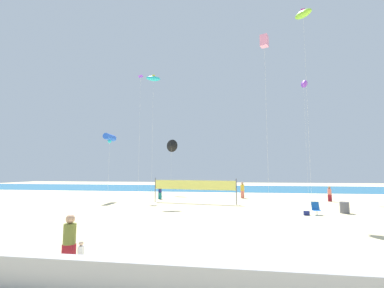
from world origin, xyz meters
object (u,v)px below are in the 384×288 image
at_px(beachgoer_plum_shirt, 160,189).
at_px(kite_violet_diamond, 141,79).
at_px(toddler_figure, 81,254).
at_px(volleyball_net, 194,186).
at_px(kite_pink_box, 264,41).
at_px(mother_figure, 69,240).
at_px(beach_handbag, 307,213).
at_px(kite_violet_delta, 303,84).
at_px(kite_cyan_inflatable, 153,79).
at_px(kite_lime_inflatable, 303,14).
at_px(beachgoer_mustard_shirt, 242,189).
at_px(folding_beach_chair, 316,208).
at_px(kite_blue_tube, 110,137).
at_px(beachgoer_coral_shirt, 330,193).
at_px(trash_barrel, 345,208).
at_px(beachgoer_navy_shirt, 160,191).
at_px(kite_black_delta, 171,146).

distance_m(beachgoer_plum_shirt, kite_violet_diamond, 14.38).
relative_size(toddler_figure, volleyball_net, 0.11).
xyz_separation_m(volleyball_net, kite_pink_box, (6.53, -4.58, 11.95)).
distance_m(mother_figure, beach_handbag, 15.67).
distance_m(kite_violet_delta, kite_violet_diamond, 20.39).
height_order(volleyball_net, kite_cyan_inflatable, kite_cyan_inflatable).
bearing_deg(kite_lime_inflatable, beachgoer_mustard_shirt, 122.07).
height_order(folding_beach_chair, kite_blue_tube, kite_blue_tube).
bearing_deg(beachgoer_plum_shirt, beach_handbag, -155.00).
bearing_deg(toddler_figure, folding_beach_chair, 83.80).
xyz_separation_m(beachgoer_coral_shirt, kite_blue_tube, (-23.34, -1.66, 6.02)).
bearing_deg(mother_figure, folding_beach_chair, 73.43).
relative_size(folding_beach_chair, trash_barrel, 1.09).
xyz_separation_m(beachgoer_navy_shirt, beach_handbag, (13.12, -9.13, -0.69)).
distance_m(mother_figure, toddler_figure, 0.59).
relative_size(folding_beach_chair, kite_violet_delta, 0.06).
xyz_separation_m(beachgoer_coral_shirt, volleyball_net, (-13.54, -3.47, 0.82)).
height_order(folding_beach_chair, kite_violet_diamond, kite_violet_diamond).
relative_size(folding_beach_chair, kite_black_delta, 0.12).
height_order(mother_figure, kite_black_delta, kite_black_delta).
relative_size(toddler_figure, beach_handbag, 2.32).
bearing_deg(kite_violet_diamond, beachgoer_navy_shirt, -37.89).
relative_size(toddler_figure, beachgoer_coral_shirt, 0.57).
height_order(beach_handbag, kite_violet_delta, kite_violet_delta).
relative_size(kite_pink_box, kite_violet_diamond, 0.91).
distance_m(beachgoer_mustard_shirt, beachgoer_plum_shirt, 10.02).
relative_size(kite_violet_delta, kite_cyan_inflatable, 1.03).
bearing_deg(beachgoer_navy_shirt, beach_handbag, 131.75).
bearing_deg(beachgoer_coral_shirt, volleyball_net, 130.39).
xyz_separation_m(mother_figure, beachgoer_plum_shirt, (-3.93, 24.28, -0.01)).
distance_m(volleyball_net, kite_cyan_inflatable, 12.73).
xyz_separation_m(folding_beach_chair, kite_blue_tube, (-19.39, 7.46, 6.37)).
bearing_deg(folding_beach_chair, volleyball_net, 132.38).
distance_m(beachgoer_plum_shirt, kite_violet_delta, 21.79).
relative_size(beachgoer_mustard_shirt, kite_cyan_inflatable, 0.13).
bearing_deg(kite_black_delta, trash_barrel, -40.45).
distance_m(beachgoer_navy_shirt, kite_pink_box, 18.39).
xyz_separation_m(beach_handbag, kite_black_delta, (-13.37, 15.39, 6.41)).
bearing_deg(beach_handbag, kite_violet_diamond, 144.49).
bearing_deg(toddler_figure, kite_lime_inflatable, 88.21).
distance_m(kite_blue_tube, kite_lime_inflatable, 22.67).
xyz_separation_m(mother_figure, kite_violet_diamond, (-6.60, 23.87, 14.11)).
height_order(mother_figure, kite_violet_delta, kite_violet_delta).
xyz_separation_m(trash_barrel, kite_black_delta, (-16.38, 13.96, 6.16)).
xyz_separation_m(beachgoer_navy_shirt, kite_blue_tube, (-5.54, -1.28, 6.00)).
distance_m(beachgoer_mustard_shirt, kite_violet_diamond, 18.90).
height_order(kite_blue_tube, kite_lime_inflatable, kite_lime_inflatable).
bearing_deg(beachgoer_navy_shirt, kite_violet_diamond, -51.31).
xyz_separation_m(beachgoer_mustard_shirt, kite_violet_delta, (7.62, 1.69, 12.68)).
bearing_deg(beachgoer_mustard_shirt, folding_beach_chair, -160.62).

